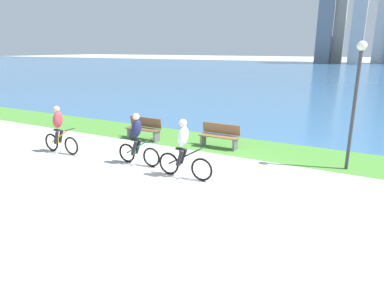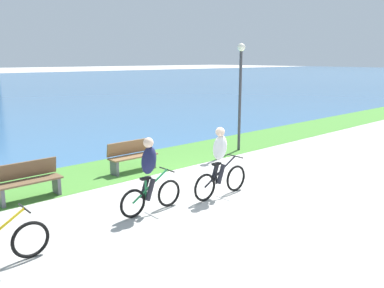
% 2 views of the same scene
% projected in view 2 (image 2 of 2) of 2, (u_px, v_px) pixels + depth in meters
% --- Properties ---
extents(ground_plane, '(300.00, 300.00, 0.00)m').
position_uv_depth(ground_plane, '(214.00, 186.00, 10.32)').
color(ground_plane, '#B2AFA8').
extents(grass_strip_bayside, '(120.00, 2.54, 0.01)m').
position_uv_depth(grass_strip_bayside, '(145.00, 163.00, 12.60)').
color(grass_strip_bayside, '#478433').
rests_on(grass_strip_bayside, ground).
extents(cyclist_lead, '(1.75, 0.52, 1.71)m').
position_uv_depth(cyclist_lead, '(220.00, 163.00, 9.38)').
color(cyclist_lead, black).
rests_on(cyclist_lead, ground).
extents(cyclist_trailing, '(1.59, 0.52, 1.66)m').
position_uv_depth(cyclist_trailing, '(150.00, 176.00, 8.38)').
color(cyclist_trailing, black).
rests_on(cyclist_trailing, ground).
extents(bench_near_path, '(1.50, 0.47, 0.90)m').
position_uv_depth(bench_near_path, '(132.00, 156.00, 11.64)').
color(bench_near_path, brown).
rests_on(bench_near_path, ground).
extents(bench_far_along_path, '(1.50, 0.47, 0.90)m').
position_uv_depth(bench_far_along_path, '(28.00, 181.00, 9.28)').
color(bench_far_along_path, brown).
rests_on(bench_far_along_path, ground).
extents(lamppost_tall, '(0.28, 0.28, 3.81)m').
position_uv_depth(lamppost_tall, '(240.00, 81.00, 13.85)').
color(lamppost_tall, '#38383D').
rests_on(lamppost_tall, ground).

